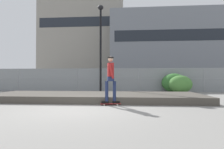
% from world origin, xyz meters
% --- Properties ---
extents(ground_plane, '(120.00, 120.00, 0.00)m').
position_xyz_m(ground_plane, '(0.00, 0.00, 0.00)').
color(ground_plane, gray).
extents(gravel_berm, '(10.26, 3.50, 0.31)m').
position_xyz_m(gravel_berm, '(0.00, 2.99, 0.15)').
color(gravel_berm, '#4C473F').
rests_on(gravel_berm, ground_plane).
extents(skateboard, '(0.82, 0.36, 0.07)m').
position_xyz_m(skateboard, '(0.95, 1.19, 0.06)').
color(skateboard, '#B22D2D').
rests_on(skateboard, ground_plane).
extents(skater, '(0.73, 0.62, 1.87)m').
position_xyz_m(skater, '(0.95, 1.19, 1.14)').
color(skater, black).
rests_on(skater, skateboard).
extents(chain_fence, '(24.82, 0.06, 1.85)m').
position_xyz_m(chain_fence, '(0.00, 8.81, 0.93)').
color(chain_fence, gray).
rests_on(chain_fence, ground_plane).
extents(street_lamp, '(0.44, 0.44, 6.66)m').
position_xyz_m(street_lamp, '(-0.45, 8.12, 4.16)').
color(street_lamp, black).
rests_on(street_lamp, ground_plane).
extents(parked_car_near, '(4.45, 2.04, 1.66)m').
position_xyz_m(parked_car_near, '(-2.45, 12.49, 0.84)').
color(parked_car_near, '#B7BABF').
rests_on(parked_car_near, ground_plane).
extents(parked_car_mid, '(4.44, 2.03, 1.66)m').
position_xyz_m(parked_car_mid, '(3.80, 12.64, 0.84)').
color(parked_car_mid, silver).
rests_on(parked_car_mid, ground_plane).
extents(library_building, '(22.32, 11.59, 24.84)m').
position_xyz_m(library_building, '(-11.01, 47.35, 12.42)').
color(library_building, gray).
rests_on(library_building, ground_plane).
extents(office_block, '(26.24, 13.15, 16.73)m').
position_xyz_m(office_block, '(10.69, 42.67, 8.37)').
color(office_block, slate).
rests_on(office_block, ground_plane).
extents(shrub_left, '(1.84, 1.51, 1.42)m').
position_xyz_m(shrub_left, '(5.08, 8.32, 0.71)').
color(shrub_left, '#336B2D').
rests_on(shrub_left, ground_plane).
extents(shrub_center, '(1.64, 1.34, 1.27)m').
position_xyz_m(shrub_center, '(5.37, 7.69, 0.63)').
color(shrub_center, '#477F38').
rests_on(shrub_center, ground_plane).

